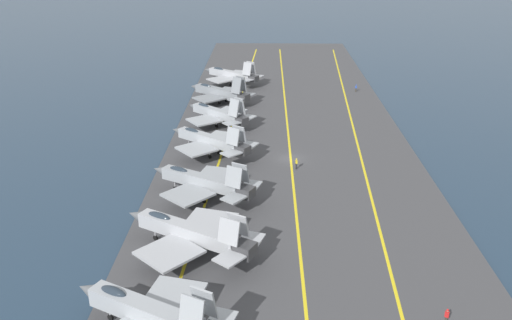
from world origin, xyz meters
TOP-DOWN VIEW (x-y plane):
  - ground_plane at (0.00, 0.00)m, footprint 2000.00×2000.00m
  - carrier_deck at (0.00, 0.00)m, footprint 197.55×41.62m
  - deck_stripe_foul_line at (0.00, -11.45)m, footprint 177.50×10.83m
  - deck_stripe_centerline at (0.00, 0.00)m, footprint 177.79×0.36m
  - deck_stripe_edge_line at (0.00, 11.45)m, footprint 177.62×8.55m
  - parked_jet_nearest at (-42.18, 14.37)m, footprint 13.37×15.89m
  - parked_jet_second at (-28.06, 12.57)m, footprint 14.18×17.01m
  - parked_jet_third at (-14.42, 12.57)m, footprint 13.14×16.10m
  - parked_jet_fourth at (1.14, 13.10)m, footprint 13.25×15.49m
  - parked_jet_fifth at (16.17, 13.19)m, footprint 13.25×14.07m
  - parked_jet_sixth at (31.18, 14.06)m, footprint 13.35×15.14m
  - parked_jet_seventh at (46.48, 12.49)m, footprint 13.56×15.28m
  - crew_blue_vest at (40.23, -16.53)m, footprint 0.33×0.42m
  - crew_red_vest at (-40.00, -12.97)m, footprint 0.42×0.46m
  - crew_yellow_vest at (-4.16, -0.70)m, footprint 0.43×0.34m

SIDE VIEW (x-z plane):
  - ground_plane at x=0.00m, z-range 0.00..0.00m
  - carrier_deck at x=0.00m, z-range 0.00..0.40m
  - deck_stripe_foul_line at x=0.00m, z-range 0.40..0.41m
  - deck_stripe_centerline at x=0.00m, z-range 0.40..0.41m
  - deck_stripe_edge_line at x=0.00m, z-range 0.40..0.41m
  - crew_red_vest at x=-40.00m, z-range 0.49..2.22m
  - crew_blue_vest at x=40.23m, z-range 0.49..2.23m
  - crew_yellow_vest at x=-4.16m, z-range 0.49..2.27m
  - parked_jet_sixth at x=31.18m, z-range -0.53..5.88m
  - parked_jet_fifth at x=16.17m, z-range -0.38..5.89m
  - parked_jet_seventh at x=46.48m, z-range -0.28..5.82m
  - parked_jet_third at x=-14.42m, z-range -0.11..6.03m
  - parked_jet_second at x=-28.06m, z-range -0.14..6.08m
  - parked_jet_nearest at x=-42.18m, z-range -0.33..6.31m
  - parked_jet_fourth at x=1.14m, z-range -0.03..6.10m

